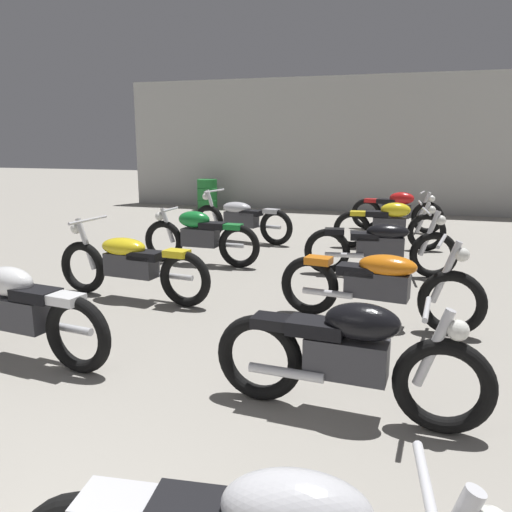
% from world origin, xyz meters
% --- Properties ---
extents(back_wall, '(12.80, 0.24, 3.60)m').
position_xyz_m(back_wall, '(0.00, 13.99, 1.80)').
color(back_wall, '#B2B2AD').
rests_on(back_wall, ground).
extents(motorcycle_left_row_1, '(1.97, 0.49, 0.88)m').
position_xyz_m(motorcycle_left_row_1, '(-1.49, 3.04, 0.46)').
color(motorcycle_left_row_1, black).
rests_on(motorcycle_left_row_1, ground).
extents(motorcycle_left_row_2, '(2.17, 0.68, 0.97)m').
position_xyz_m(motorcycle_left_row_2, '(-1.48, 4.93, 0.45)').
color(motorcycle_left_row_2, black).
rests_on(motorcycle_left_row_2, ground).
extents(motorcycle_left_row_3, '(1.97, 0.48, 0.88)m').
position_xyz_m(motorcycle_left_row_3, '(-1.38, 6.88, 0.46)').
color(motorcycle_left_row_3, black).
rests_on(motorcycle_left_row_3, ground).
extents(motorcycle_left_row_4, '(2.15, 0.73, 0.97)m').
position_xyz_m(motorcycle_left_row_4, '(-1.37, 8.87, 0.45)').
color(motorcycle_left_row_4, black).
rests_on(motorcycle_left_row_4, ground).
extents(motorcycle_right_row_1, '(1.97, 0.48, 0.88)m').
position_xyz_m(motorcycle_right_row_1, '(1.42, 2.90, 0.46)').
color(motorcycle_right_row_1, black).
rests_on(motorcycle_right_row_1, ground).
extents(motorcycle_right_row_2, '(2.16, 0.68, 0.97)m').
position_xyz_m(motorcycle_right_row_2, '(1.49, 4.89, 0.45)').
color(motorcycle_right_row_2, black).
rests_on(motorcycle_right_row_2, ground).
extents(motorcycle_right_row_3, '(2.17, 0.68, 0.97)m').
position_xyz_m(motorcycle_right_row_3, '(1.38, 6.98, 0.45)').
color(motorcycle_right_row_3, black).
rests_on(motorcycle_right_row_3, ground).
extents(motorcycle_right_row_4, '(1.97, 0.49, 0.88)m').
position_xyz_m(motorcycle_right_row_4, '(1.41, 8.94, 0.46)').
color(motorcycle_right_row_4, black).
rests_on(motorcycle_right_row_4, ground).
extents(motorcycle_right_row_5, '(1.96, 0.55, 0.88)m').
position_xyz_m(motorcycle_right_row_5, '(1.47, 10.95, 0.46)').
color(motorcycle_right_row_5, black).
rests_on(motorcycle_right_row_5, ground).
extents(oil_drum, '(0.59, 0.59, 0.85)m').
position_xyz_m(oil_drum, '(-3.80, 13.13, 0.43)').
color(oil_drum, '#1E722D').
rests_on(oil_drum, ground).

